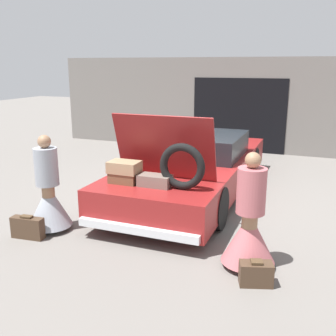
{
  "coord_description": "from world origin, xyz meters",
  "views": [
    {
      "loc": [
        2.32,
        -7.42,
        2.59
      ],
      "look_at": [
        0.0,
        -1.47,
        0.9
      ],
      "focal_mm": 42.0,
      "sensor_mm": 36.0,
      "label": 1
    }
  ],
  "objects_px": {
    "person_left": "(49,197)",
    "suitcase_beside_left_person": "(28,228)",
    "person_right": "(249,228)",
    "car": "(194,167)",
    "suitcase_beside_right_person": "(256,274)"
  },
  "relations": [
    {
      "from": "person_left",
      "to": "suitcase_beside_left_person",
      "type": "distance_m",
      "value": 0.56
    },
    {
      "from": "car",
      "to": "suitcase_beside_left_person",
      "type": "bearing_deg",
      "value": -119.52
    },
    {
      "from": "car",
      "to": "person_left",
      "type": "bearing_deg",
      "value": -121.42
    },
    {
      "from": "person_left",
      "to": "suitcase_beside_left_person",
      "type": "relative_size",
      "value": 2.95
    },
    {
      "from": "person_right",
      "to": "suitcase_beside_right_person",
      "type": "height_order",
      "value": "person_right"
    },
    {
      "from": "person_right",
      "to": "suitcase_beside_left_person",
      "type": "bearing_deg",
      "value": 92.59
    },
    {
      "from": "person_right",
      "to": "suitcase_beside_left_person",
      "type": "height_order",
      "value": "person_right"
    },
    {
      "from": "person_left",
      "to": "suitcase_beside_right_person",
      "type": "height_order",
      "value": "person_left"
    },
    {
      "from": "person_left",
      "to": "person_right",
      "type": "xyz_separation_m",
      "value": [
        3.18,
        -0.05,
        -0.0
      ]
    },
    {
      "from": "car",
      "to": "person_left",
      "type": "height_order",
      "value": "car"
    },
    {
      "from": "person_left",
      "to": "person_right",
      "type": "height_order",
      "value": "person_left"
    },
    {
      "from": "suitcase_beside_left_person",
      "to": "person_left",
      "type": "bearing_deg",
      "value": 74.4
    },
    {
      "from": "person_left",
      "to": "person_right",
      "type": "relative_size",
      "value": 1.0
    },
    {
      "from": "suitcase_beside_left_person",
      "to": "suitcase_beside_right_person",
      "type": "distance_m",
      "value": 3.47
    },
    {
      "from": "car",
      "to": "suitcase_beside_right_person",
      "type": "relative_size",
      "value": 12.32
    }
  ]
}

